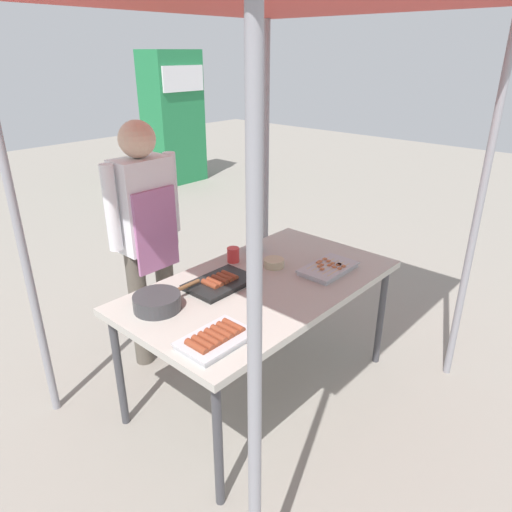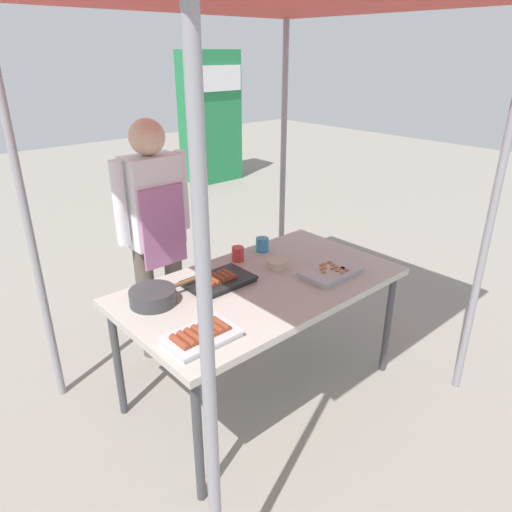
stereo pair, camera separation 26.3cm
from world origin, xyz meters
TOP-DOWN VIEW (x-y plane):
  - ground_plane at (0.00, 0.00)m, footprint 18.00×18.00m
  - stall_table at (0.00, 0.00)m, footprint 1.60×0.90m
  - stall_canopy at (0.00, 0.00)m, footprint 2.10×1.80m
  - tray_grilled_sausages at (-0.19, 0.15)m, footprint 0.38×0.25m
  - tray_meat_skewers at (0.38, -0.19)m, footprint 0.36×0.22m
  - tray_pork_links at (-0.59, -0.24)m, footprint 0.33×0.22m
  - cooking_wok at (-0.58, 0.20)m, footprint 0.40×0.24m
  - condiment_bowl at (0.21, 0.09)m, footprint 0.13×0.13m
  - drink_cup_near_edge at (0.32, 0.34)m, footprint 0.08×0.08m
  - drink_cup_by_wok at (0.10, 0.33)m, footprint 0.08×0.08m
  - vendor_woman at (-0.21, 0.79)m, footprint 0.52×0.23m
  - neighbor_stall_left at (2.95, 4.45)m, footprint 0.83×0.60m

SIDE VIEW (x-z plane):
  - ground_plane at x=0.00m, z-range 0.00..0.00m
  - stall_table at x=0.00m, z-range 0.32..1.07m
  - tray_meat_skewers at x=0.38m, z-range 0.75..0.79m
  - tray_grilled_sausages at x=-0.19m, z-range 0.74..0.80m
  - tray_pork_links at x=-0.59m, z-range 0.75..0.80m
  - condiment_bowl at x=0.21m, z-range 0.75..0.80m
  - cooking_wok at x=-0.58m, z-range 0.75..0.83m
  - drink_cup_near_edge at x=0.32m, z-range 0.75..0.84m
  - drink_cup_by_wok at x=0.10m, z-range 0.75..0.84m
  - vendor_woman at x=-0.21m, z-range 0.15..1.74m
  - neighbor_stall_left at x=2.95m, z-range 0.01..1.98m
  - stall_canopy at x=0.00m, z-range 1.00..3.23m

